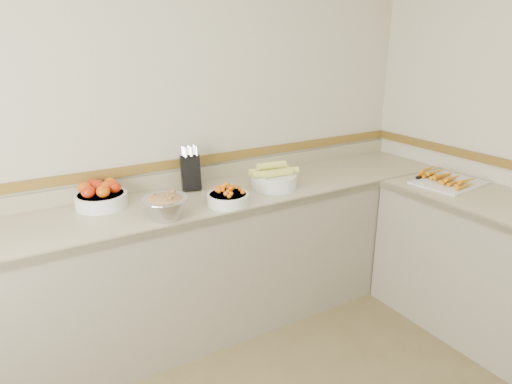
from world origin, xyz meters
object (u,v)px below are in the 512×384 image
corn_bowl (274,178)px  knife_block (191,171)px  cutting_board (447,180)px  tomato_bowl (101,195)px  rhubarb_bowl (165,206)px  cherry_tomato_bowl (228,197)px

corn_bowl → knife_block: bearing=152.0°
knife_block → corn_bowl: bearing=-28.0°
cutting_board → tomato_bowl: bearing=160.4°
rhubarb_bowl → cutting_board: 1.91m
cutting_board → corn_bowl: bearing=153.7°
tomato_bowl → corn_bowl: size_ratio=0.91×
corn_bowl → rhubarb_bowl: 0.81m
knife_block → tomato_bowl: 0.58m
rhubarb_bowl → cherry_tomato_bowl: bearing=3.7°
knife_block → corn_bowl: size_ratio=0.89×
cherry_tomato_bowl → cutting_board: (1.47, -0.41, -0.03)m
rhubarb_bowl → cutting_board: size_ratio=0.54×
cherry_tomato_bowl → tomato_bowl: bearing=151.7°
cherry_tomato_bowl → cutting_board: size_ratio=0.53×
cherry_tomato_bowl → corn_bowl: size_ratio=0.76×
cutting_board → cherry_tomato_bowl: bearing=164.6°
knife_block → cherry_tomato_bowl: bearing=-78.7°
knife_block → tomato_bowl: bearing=-177.7°
tomato_bowl → cherry_tomato_bowl: tomato_bowl is taller
corn_bowl → cutting_board: 1.19m
tomato_bowl → corn_bowl: corn_bowl is taller
tomato_bowl → knife_block: bearing=2.3°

